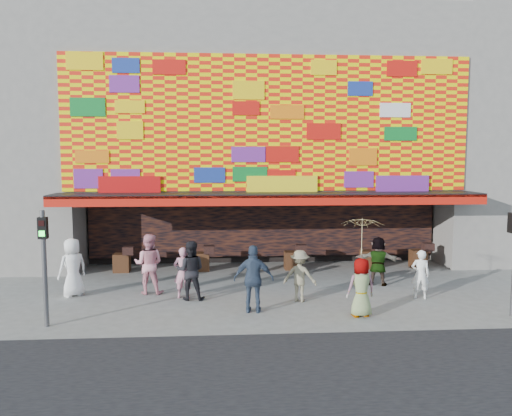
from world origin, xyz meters
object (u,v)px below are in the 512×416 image
object	(u,v)px
ped_a	(73,267)
ped_e	(254,279)
ped_c	(190,270)
ped_g	(361,287)
signal_left	(44,255)
ped_d	(300,276)
parasol	(362,236)
ped_h	(420,274)
ped_f	(378,261)
ped_i	(149,264)
ped_b	(183,273)

from	to	relation	value
ped_a	ped_e	world-z (taller)	ped_e
ped_c	ped_g	world-z (taller)	ped_c
ped_c	signal_left	bearing A→B (deg)	37.02
signal_left	ped_g	world-z (taller)	signal_left
ped_d	ped_e	size ratio (longest dim) A/B	0.82
signal_left	parasol	size ratio (longest dim) A/B	1.52
ped_a	ped_h	bearing A→B (deg)	133.44
ped_f	ped_g	bearing A→B (deg)	85.08
ped_d	ped_i	distance (m)	4.81
ped_i	parasol	distance (m)	6.79
ped_a	ped_d	size ratio (longest dim) A/B	1.18
ped_g	ped_i	xyz separation A→B (m)	(-6.10, 2.73, 0.15)
ped_d	ped_f	xyz separation A→B (m)	(2.94, 1.73, 0.05)
ped_b	ped_i	bearing A→B (deg)	-24.89
signal_left	ped_d	xyz separation A→B (m)	(6.82, 1.79, -1.08)
ped_b	ped_f	bearing A→B (deg)	-168.14
ped_e	ped_f	world-z (taller)	ped_e
ped_a	ped_d	bearing A→B (deg)	130.29
parasol	ped_c	bearing A→B (deg)	157.65
signal_left	ped_d	distance (m)	7.13
ped_a	ped_c	distance (m)	3.73
ped_a	signal_left	bearing A→B (deg)	51.70
ped_b	ped_h	xyz separation A→B (m)	(7.26, -0.57, -0.04)
ped_e	ped_d	bearing A→B (deg)	-138.43
ped_a	ped_g	size ratio (longest dim) A/B	1.14
ped_e	parasol	world-z (taller)	parasol
ped_a	ped_c	xyz separation A→B (m)	(3.68, -0.61, -0.01)
ped_f	ped_d	bearing A→B (deg)	50.27
ped_h	parasol	distance (m)	3.14
ped_c	ped_f	distance (m)	6.37
ped_h	ped_i	size ratio (longest dim) A/B	0.79
ped_e	parasol	distance (m)	3.20
signal_left	ped_e	distance (m)	5.51
ped_c	ped_g	size ratio (longest dim) A/B	1.12
ped_f	ped_h	world-z (taller)	ped_f
ped_f	ped_e	bearing A→B (deg)	51.50
ped_b	ped_g	bearing A→B (deg)	158.69
ped_e	ped_i	world-z (taller)	ped_i
ped_i	signal_left	bearing A→B (deg)	59.96
ped_a	ped_g	distance (m)	8.79
ped_a	ped_e	xyz separation A→B (m)	(5.52, -2.01, 0.03)
ped_d	ped_g	bearing A→B (deg)	152.29
ped_g	ped_h	size ratio (longest dim) A/B	1.07
ped_b	ped_f	distance (m)	6.57
ped_a	parasol	bearing A→B (deg)	121.73
ped_a	ped_e	size ratio (longest dim) A/B	0.96
signal_left	ped_i	distance (m)	3.80
signal_left	ped_i	world-z (taller)	signal_left
ped_e	ped_f	xyz separation A→B (m)	(4.39, 2.71, -0.12)
ped_f	parasol	world-z (taller)	parasol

